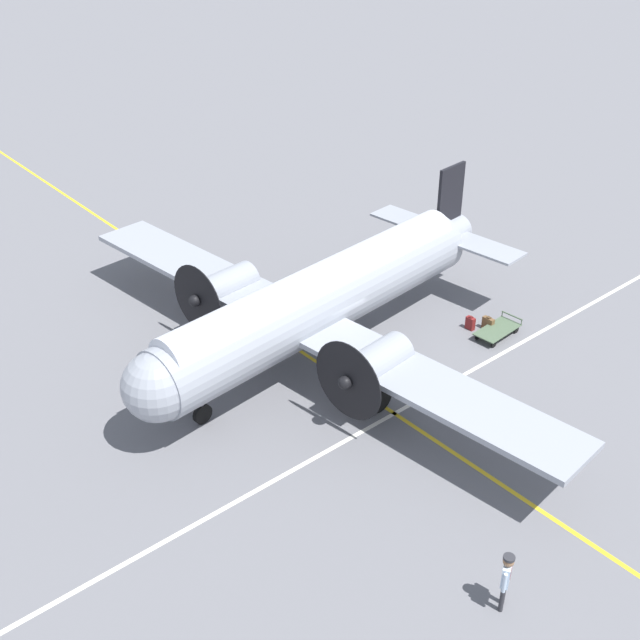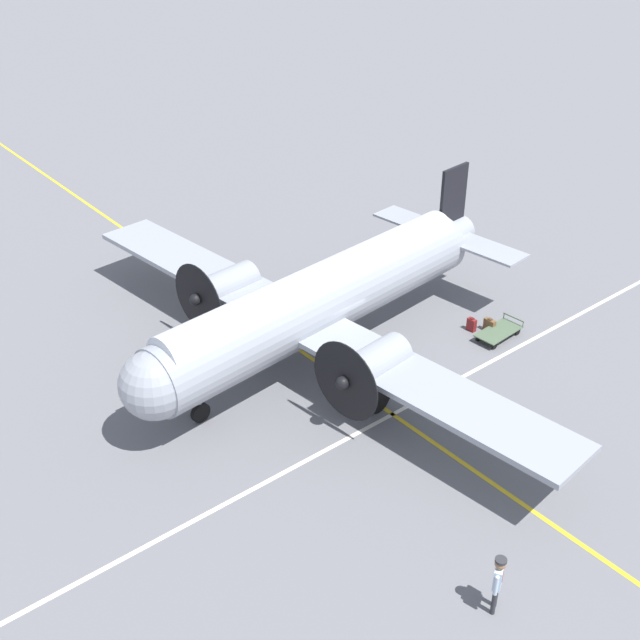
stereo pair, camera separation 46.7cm
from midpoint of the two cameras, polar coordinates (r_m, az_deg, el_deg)
The scene contains 8 objects.
ground_plane at distance 30.33m, azimuth 0.44°, elevation -2.51°, with size 300.00×300.00×0.00m, color slate.
apron_line_eastwest at distance 30.11m, azimuth -0.14°, elevation -2.77°, with size 120.00×0.16×0.01m.
apron_line_northsouth at distance 27.71m, azimuth 6.26°, elevation -6.37°, with size 0.16×120.00×0.01m.
airliner_main at distance 28.82m, azimuth -0.08°, elevation 1.19°, with size 22.38×16.99×5.45m.
crew_foreground at distance 21.21m, azimuth 13.19°, elevation -17.46°, with size 0.41×0.54×1.80m.
suitcase_near_door at distance 32.30m, azimuth 11.13°, elevation -0.33°, with size 0.37×0.20×0.57m.
suitcase_upright_spare at distance 32.39m, azimuth 12.36°, elevation -0.37°, with size 0.49×0.20×0.57m.
baggage_cart at distance 32.05m, azimuth 13.01°, elevation -0.81°, with size 1.10×2.03×0.56m.
Camera 2 is at (-19.62, 15.98, 16.72)m, focal length 45.00 mm.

